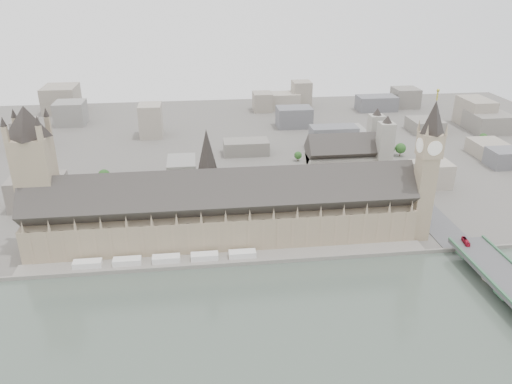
{
  "coord_description": "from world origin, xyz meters",
  "views": [
    {
      "loc": [
        -15.61,
        -292.19,
        175.34
      ],
      "look_at": [
        25.16,
        42.24,
        26.65
      ],
      "focal_mm": 35.0,
      "sensor_mm": 36.0,
      "label": 1
    }
  ],
  "objects": [
    {
      "name": "ground",
      "position": [
        0.0,
        0.0,
        0.0
      ],
      "size": [
        900.0,
        900.0,
        0.0
      ],
      "primitive_type": "plane",
      "color": "#595651",
      "rests_on": "ground"
    },
    {
      "name": "embankment_wall",
      "position": [
        0.0,
        -15.0,
        1.5
      ],
      "size": [
        600.0,
        1.5,
        3.0
      ],
      "primitive_type": "cube",
      "color": "slate",
      "rests_on": "ground"
    },
    {
      "name": "river_terrace",
      "position": [
        0.0,
        -7.5,
        1.0
      ],
      "size": [
        270.0,
        15.0,
        2.0
      ],
      "primitive_type": "cube",
      "color": "slate",
      "rests_on": "ground"
    },
    {
      "name": "terrace_tents",
      "position": [
        -40.0,
        -7.0,
        4.0
      ],
      "size": [
        118.0,
        7.0,
        4.0
      ],
      "color": "white",
      "rests_on": "river_terrace"
    },
    {
      "name": "palace_of_westminster",
      "position": [
        0.0,
        19.7,
        22.71
      ],
      "size": [
        265.0,
        40.73,
        55.44
      ],
      "color": "gray",
      "rests_on": "ground"
    },
    {
      "name": "elizabeth_tower",
      "position": [
        138.0,
        8.0,
        58.09
      ],
      "size": [
        17.0,
        17.0,
        107.5
      ],
      "color": "gray",
      "rests_on": "ground"
    },
    {
      "name": "victoria_tower",
      "position": [
        -122.0,
        26.0,
        55.2
      ],
      "size": [
        30.0,
        30.0,
        100.0
      ],
      "color": "gray",
      "rests_on": "ground"
    },
    {
      "name": "central_tower",
      "position": [
        -10.0,
        26.0,
        57.92
      ],
      "size": [
        13.0,
        13.0,
        48.0
      ],
      "color": "gray",
      "rests_on": "ground"
    },
    {
      "name": "westminster_abbey",
      "position": [
        110.92,
        95.0,
        25.08
      ],
      "size": [
        68.0,
        36.0,
        64.0
      ],
      "color": "gray",
      "rests_on": "ground"
    },
    {
      "name": "city_skyline_inland",
      "position": [
        0.0,
        245.0,
        19.0
      ],
      "size": [
        720.0,
        360.0,
        38.0
      ],
      "primitive_type": null,
      "color": "gray",
      "rests_on": "ground"
    },
    {
      "name": "park_trees",
      "position": [
        -10.0,
        60.0,
        7.5
      ],
      "size": [
        110.0,
        30.0,
        15.0
      ],
      "primitive_type": null,
      "color": "#1B4C1C",
      "rests_on": "ground"
    },
    {
      "name": "red_bus_north",
      "position": [
        157.75,
        -21.8,
        11.7
      ],
      "size": [
        3.92,
        10.64,
        2.9
      ],
      "primitive_type": "imported",
      "rotation": [
        0.0,
        0.0,
        -0.15
      ],
      "color": "#AD132B",
      "rests_on": "westminster_bridge"
    },
    {
      "name": "car_approach",
      "position": [
        166.52,
        60.0,
        10.97
      ],
      "size": [
        3.22,
        5.31,
        1.44
      ],
      "primitive_type": "imported",
      "rotation": [
        0.0,
        0.0,
        -0.26
      ],
      "color": "gray",
      "rests_on": "westminster_bridge"
    }
  ]
}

